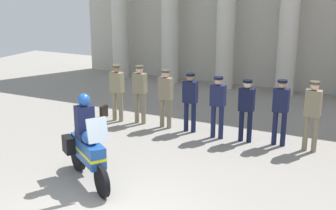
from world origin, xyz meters
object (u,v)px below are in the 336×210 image
Objects in this scene: officer_in_row_0 at (117,88)px; officer_in_row_5 at (246,106)px; motorcycle_with_rider at (87,146)px; officer_in_row_1 at (140,90)px; officer_in_row_4 at (218,102)px; officer_in_row_2 at (166,94)px; officer_in_row_6 at (281,107)px; officer_in_row_7 at (312,111)px; briefcase_on_ground at (104,112)px; officer_in_row_3 at (190,98)px.

officer_in_row_5 is at bearing -179.93° from officer_in_row_0.
officer_in_row_1 is at bearing 137.90° from motorcycle_with_rider.
officer_in_row_4 is 0.88× the size of motorcycle_with_rider.
officer_in_row_6 reaches higher than officer_in_row_2.
officer_in_row_1 is 3.19m from officer_in_row_5.
officer_in_row_7 reaches higher than briefcase_on_ground.
officer_in_row_1 is 0.84m from officer_in_row_2.
officer_in_row_6 is at bearing -4.13° from officer_in_row_7.
officer_in_row_7 is (2.36, 0.12, 0.05)m from officer_in_row_4.
briefcase_on_ground is (-4.47, 0.14, -0.79)m from officer_in_row_5.
officer_in_row_2 is 3.97m from officer_in_row_7.
officer_in_row_0 reaches higher than officer_in_row_3.
motorcycle_with_rider reaches higher than officer_in_row_1.
officer_in_row_1 is 2.45m from officer_in_row_4.
officer_in_row_0 reaches higher than officer_in_row_5.
officer_in_row_7 is (4.80, -0.07, 0.03)m from officer_in_row_1.
officer_in_row_1 is 0.97× the size of officer_in_row_7.
officer_in_row_3 is (1.59, -0.03, -0.04)m from officer_in_row_1.
briefcase_on_ground is at bearing -0.09° from officer_in_row_1.
motorcycle_with_rider is at bearing 103.65° from officer_in_row_1.
officer_in_row_4 is 3.81m from briefcase_on_ground.
officer_in_row_5 is at bearing -1.79° from briefcase_on_ground.
officer_in_row_0 reaches higher than officer_in_row_2.
officer_in_row_2 is at bearing -1.02° from briefcase_on_ground.
officer_in_row_6 reaches higher than officer_in_row_3.
officer_in_row_1 is 1.04× the size of officer_in_row_3.
motorcycle_with_rider is at bearing 67.38° from officer_in_row_4.
officer_in_row_5 is at bearing 92.90° from motorcycle_with_rider.
briefcase_on_ground is at bearing 0.34° from officer_in_row_6.
officer_in_row_3 is at bearing 179.67° from officer_in_row_2.
officer_in_row_3 is 0.99× the size of officer_in_row_4.
officer_in_row_3 is at bearing 179.35° from officer_in_row_1.
officer_in_row_2 is at bearing 179.07° from officer_in_row_1.
officer_in_row_1 is 1.53m from briefcase_on_ground.
officer_in_row_6 is (4.74, 0.08, 0.01)m from officer_in_row_0.
officer_in_row_1 reaches higher than officer_in_row_6.
officer_in_row_1 reaches higher than officer_in_row_4.
officer_in_row_1 is 4.80m from officer_in_row_7.
officer_in_row_0 is 4.06m from motorcycle_with_rider.
motorcycle_with_rider reaches higher than briefcase_on_ground.
officer_in_row_7 is at bearing -179.24° from officer_in_row_0.
officer_in_row_1 reaches higher than officer_in_row_3.
officer_in_row_2 is at bearing -5.48° from officer_in_row_4.
officer_in_row_2 is 0.98× the size of officer_in_row_6.
officer_in_row_2 is 0.75m from officer_in_row_3.
officer_in_row_1 reaches higher than officer_in_row_5.
officer_in_row_5 is at bearing 178.12° from officer_in_row_2.
officer_in_row_5 reaches higher than briefcase_on_ground.
officer_in_row_3 is (0.75, -0.01, -0.01)m from officer_in_row_2.
officer_in_row_6 is (3.19, 0.01, 0.03)m from officer_in_row_2.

